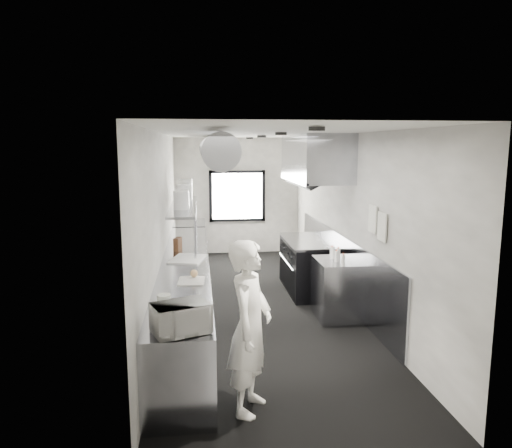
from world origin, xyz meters
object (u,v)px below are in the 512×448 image
object	(u,v)px
deli_tub_b	(164,299)
squeeze_bottle_c	(338,254)
range	(310,265)
small_plate	(194,278)
prep_counter	(186,290)
deli_tub_a	(161,313)
squeeze_bottle_b	(336,256)
pass_shelf	(184,207)
knife_block	(178,244)
plate_stack_c	(183,194)
exhaust_hood	(315,158)
far_work_table	(190,242)
plate_stack_b	(181,199)
cutting_board	(188,259)
bottle_station	(338,289)
plate_stack_a	(181,200)
plate_stack_d	(185,190)
line_cook	(250,327)
microwave	(181,318)
squeeze_bottle_a	(343,260)
squeeze_bottle_d	(333,253)
squeeze_bottle_e	(332,251)

from	to	relation	value
deli_tub_b	squeeze_bottle_c	size ratio (longest dim) A/B	0.80
range	small_plate	world-z (taller)	range
prep_counter	deli_tub_a	size ratio (longest dim) A/B	46.85
squeeze_bottle_b	pass_shelf	bearing A→B (deg)	141.63
knife_block	plate_stack_c	bearing A→B (deg)	103.57
deli_tub_b	knife_block	size ratio (longest dim) A/B	0.71
pass_shelf	plate_stack_c	bearing A→B (deg)	95.03
exhaust_hood	far_work_table	world-z (taller)	exhaust_hood
prep_counter	plate_stack_b	xyz separation A→B (m)	(-0.07, 1.10, 1.27)
far_work_table	cutting_board	world-z (taller)	cutting_board
bottle_station	cutting_board	bearing A→B (deg)	171.99
plate_stack_a	plate_stack_d	size ratio (longest dim) A/B	0.75
plate_stack_a	pass_shelf	bearing A→B (deg)	87.66
cutting_board	plate_stack_b	world-z (taller)	plate_stack_b
line_cook	range	bearing A→B (deg)	1.19
prep_counter	plate_stack_a	distance (m)	1.56
plate_stack_b	squeeze_bottle_c	world-z (taller)	plate_stack_b
range	microwave	bearing A→B (deg)	-118.44
microwave	plate_stack_a	size ratio (longest dim) A/B	1.52
cutting_board	plate_stack_d	size ratio (longest dim) A/B	1.53
deli_tub_a	squeeze_bottle_a	xyz separation A→B (m)	(2.45, 1.83, 0.03)
far_work_table	pass_shelf	bearing A→B (deg)	-91.07
deli_tub_a	plate_stack_a	size ratio (longest dim) A/B	0.42
squeeze_bottle_b	small_plate	bearing A→B (deg)	-163.28
plate_stack_c	squeeze_bottle_a	xyz separation A→B (m)	(2.34, -2.32, -0.76)
range	far_work_table	bearing A→B (deg)	131.19
bottle_station	deli_tub_a	distance (m)	3.31
knife_block	plate_stack_d	distance (m)	1.56
plate_stack_c	squeeze_bottle_b	bearing A→B (deg)	-42.49
pass_shelf	squeeze_bottle_d	size ratio (longest dim) A/B	16.37
squeeze_bottle_b	far_work_table	bearing A→B (deg)	119.18
plate_stack_c	plate_stack_d	world-z (taller)	plate_stack_d
exhaust_hood	plate_stack_a	size ratio (longest dim) A/B	7.16
small_plate	squeeze_bottle_d	bearing A→B (deg)	22.03
knife_block	squeeze_bottle_b	distance (m)	2.61
line_cook	microwave	distance (m)	0.70
prep_counter	plate_stack_c	xyz separation A→B (m)	(-0.07, 1.81, 1.29)
plate_stack_a	squeeze_bottle_e	bearing A→B (deg)	-19.66
knife_block	plate_stack_a	bearing A→B (deg)	73.99
far_work_table	microwave	bearing A→B (deg)	-89.72
deli_tub_b	squeeze_bottle_d	bearing A→B (deg)	37.59
pass_shelf	plate_stack_b	bearing A→B (deg)	-94.37
range	line_cook	world-z (taller)	line_cook
range	squeeze_bottle_a	distance (m)	1.79
pass_shelf	range	world-z (taller)	pass_shelf
far_work_table	cutting_board	bearing A→B (deg)	-89.36
pass_shelf	small_plate	distance (m)	2.52
knife_block	plate_stack_c	size ratio (longest dim) A/B	0.64
prep_counter	plate_stack_b	distance (m)	1.68
pass_shelf	squeeze_bottle_a	xyz separation A→B (m)	(2.31, -2.01, -0.56)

